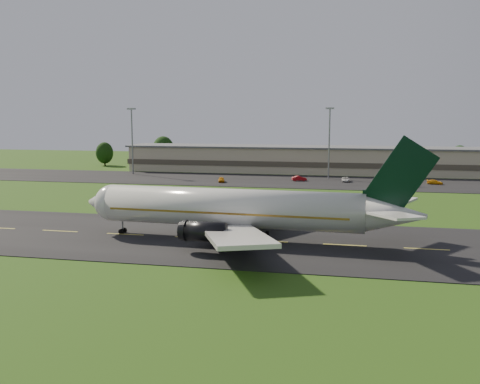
% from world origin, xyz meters
% --- Properties ---
extents(ground, '(360.00, 360.00, 0.00)m').
position_xyz_m(ground, '(0.00, 0.00, 0.00)').
color(ground, '#294611').
rests_on(ground, ground).
extents(taxiway, '(220.00, 30.00, 0.10)m').
position_xyz_m(taxiway, '(0.00, 0.00, 0.05)').
color(taxiway, black).
rests_on(taxiway, ground).
extents(apron, '(260.00, 30.00, 0.10)m').
position_xyz_m(apron, '(0.00, 72.00, 0.05)').
color(apron, black).
rests_on(apron, ground).
extents(airliner, '(51.29, 42.15, 15.57)m').
position_xyz_m(airliner, '(-4.41, -0.04, 4.66)').
color(airliner, silver).
rests_on(airliner, ground).
extents(terminal, '(145.00, 16.00, 8.40)m').
position_xyz_m(terminal, '(6.40, 96.18, 3.99)').
color(terminal, tan).
rests_on(terminal, ground).
extents(light_mast_west, '(2.40, 1.20, 20.35)m').
position_xyz_m(light_mast_west, '(-55.00, 80.00, 12.74)').
color(light_mast_west, gray).
rests_on(light_mast_west, ground).
extents(light_mast_centre, '(2.40, 1.20, 20.35)m').
position_xyz_m(light_mast_centre, '(5.00, 80.00, 12.74)').
color(light_mast_centre, gray).
rests_on(light_mast_centre, ground).
extents(tree_line, '(199.26, 9.69, 11.00)m').
position_xyz_m(tree_line, '(29.70, 106.28, 5.19)').
color(tree_line, black).
rests_on(tree_line, ground).
extents(service_vehicle_a, '(2.63, 4.31, 1.37)m').
position_xyz_m(service_vehicle_a, '(-23.14, 65.62, 0.79)').
color(service_vehicle_a, orange).
rests_on(service_vehicle_a, apron).
extents(service_vehicle_b, '(4.35, 2.55, 1.35)m').
position_xyz_m(service_vehicle_b, '(-2.66, 72.90, 0.78)').
color(service_vehicle_b, '#990A10').
rests_on(service_vehicle_b, apron).
extents(service_vehicle_c, '(2.29, 4.63, 1.26)m').
position_xyz_m(service_vehicle_c, '(10.04, 73.54, 0.73)').
color(service_vehicle_c, silver).
rests_on(service_vehicle_c, apron).
extents(service_vehicle_d, '(4.26, 2.32, 1.17)m').
position_xyz_m(service_vehicle_d, '(33.13, 72.73, 0.69)').
color(service_vehicle_d, '#EFA00E').
rests_on(service_vehicle_d, apron).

